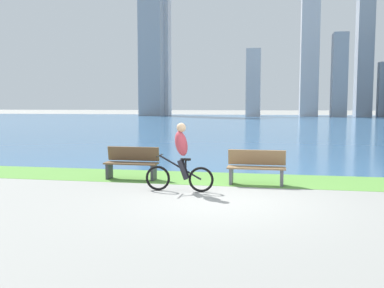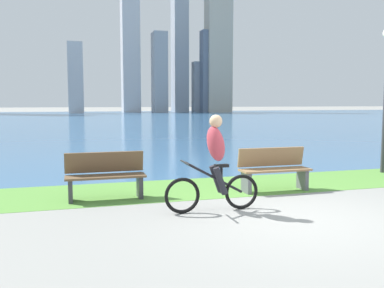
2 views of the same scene
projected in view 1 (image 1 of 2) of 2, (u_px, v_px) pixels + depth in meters
The scene contains 7 objects.
ground_plane at pixel (223, 201), 9.30m from camera, with size 300.00×300.00×0.00m, color gray.
grass_strip_bayside at pixel (234, 179), 11.96m from camera, with size 120.00×2.18×0.01m, color #59933D.
bay_water_surface at pixel (265, 122), 49.96m from camera, with size 300.00×75.52×0.00m, color #386693.
cyclist_lead at pixel (181, 157), 10.22m from camera, with size 1.67×0.52×1.65m.
bench_near_path at pixel (132, 163), 11.97m from camera, with size 1.50×0.47×0.90m.
bench_far_along_path at pixel (256, 167), 11.13m from camera, with size 1.50×0.47×0.90m.
city_skyline_far_shore at pixel (299, 50), 74.63m from camera, with size 48.61×7.62×26.68m.
Camera 1 is at (1.06, -9.11, 2.08)m, focal length 40.01 mm.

